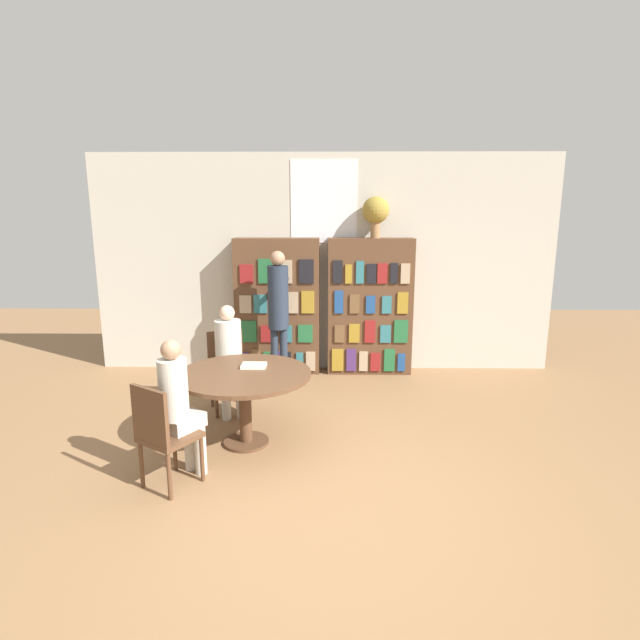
% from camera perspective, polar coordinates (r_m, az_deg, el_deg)
% --- Properties ---
extents(ground_plane, '(16.00, 16.00, 0.00)m').
position_cam_1_polar(ground_plane, '(4.08, 0.04, -20.58)').
color(ground_plane, olive).
extents(wall_back, '(6.40, 0.07, 3.00)m').
position_cam_1_polar(wall_back, '(7.01, 0.43, 6.43)').
color(wall_back, beige).
rests_on(wall_back, ground_plane).
extents(bookshelf_left, '(1.16, 0.34, 1.87)m').
position_cam_1_polar(bookshelf_left, '(6.93, -4.87, 1.54)').
color(bookshelf_left, brown).
rests_on(bookshelf_left, ground_plane).
extents(bookshelf_right, '(1.16, 0.34, 1.87)m').
position_cam_1_polar(bookshelf_right, '(6.92, 5.71, 1.50)').
color(bookshelf_right, brown).
rests_on(bookshelf_right, ground_plane).
extents(flower_vase, '(0.36, 0.36, 0.55)m').
position_cam_1_polar(flower_vase, '(6.81, 6.39, 12.22)').
color(flower_vase, '#997047').
rests_on(flower_vase, bookshelf_right).
extents(reading_table, '(1.27, 1.27, 0.73)m').
position_cam_1_polar(reading_table, '(4.84, -8.63, -7.18)').
color(reading_table, brown).
rests_on(reading_table, ground_plane).
extents(chair_near_camera, '(0.55, 0.55, 0.89)m').
position_cam_1_polar(chair_near_camera, '(4.27, -17.61, -12.05)').
color(chair_near_camera, brown).
rests_on(chair_near_camera, ground_plane).
extents(chair_left_side, '(0.52, 0.52, 0.89)m').
position_cam_1_polar(chair_left_side, '(5.79, -10.56, -5.23)').
color(chair_left_side, brown).
rests_on(chair_left_side, ground_plane).
extents(seated_reader_left, '(0.38, 0.42, 1.23)m').
position_cam_1_polar(seated_reader_left, '(5.56, -10.33, -3.72)').
color(seated_reader_left, beige).
rests_on(seated_reader_left, ground_plane).
extents(seated_reader_right, '(0.37, 0.40, 1.22)m').
position_cam_1_polar(seated_reader_right, '(4.31, -15.81, -9.10)').
color(seated_reader_right, beige).
rests_on(seated_reader_right, ground_plane).
extents(librarian_standing, '(0.26, 0.53, 1.74)m').
position_cam_1_polar(librarian_standing, '(6.41, -4.77, 1.72)').
color(librarian_standing, '#232D3D').
rests_on(librarian_standing, ground_plane).
extents(open_book_on_table, '(0.24, 0.18, 0.03)m').
position_cam_1_polar(open_book_on_table, '(4.94, -7.58, -5.19)').
color(open_book_on_table, silver).
rests_on(open_book_on_table, reading_table).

